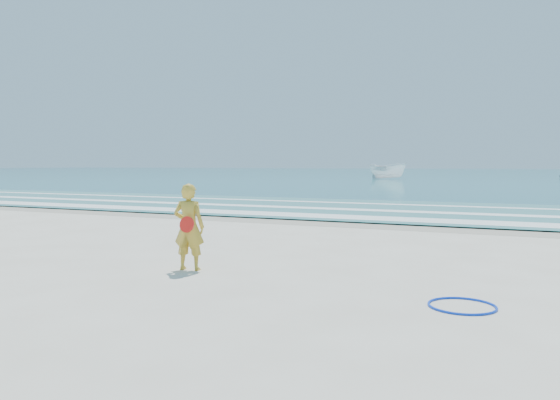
% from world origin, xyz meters
% --- Properties ---
extents(ground, '(400.00, 400.00, 0.00)m').
position_xyz_m(ground, '(0.00, 0.00, 0.00)').
color(ground, silver).
rests_on(ground, ground).
extents(wet_sand, '(400.00, 2.40, 0.00)m').
position_xyz_m(wet_sand, '(0.00, 9.00, 0.00)').
color(wet_sand, '#B2A893').
rests_on(wet_sand, ground).
extents(ocean, '(400.00, 190.00, 0.04)m').
position_xyz_m(ocean, '(0.00, 105.00, 0.02)').
color(ocean, '#19727F').
rests_on(ocean, ground).
extents(shallow, '(400.00, 10.00, 0.01)m').
position_xyz_m(shallow, '(0.00, 14.00, 0.04)').
color(shallow, '#59B7AD').
rests_on(shallow, ocean).
extents(foam_near, '(400.00, 1.40, 0.01)m').
position_xyz_m(foam_near, '(0.00, 10.30, 0.05)').
color(foam_near, white).
rests_on(foam_near, shallow).
extents(foam_mid, '(400.00, 0.90, 0.01)m').
position_xyz_m(foam_mid, '(0.00, 13.20, 0.05)').
color(foam_mid, white).
rests_on(foam_mid, shallow).
extents(foam_far, '(400.00, 0.60, 0.01)m').
position_xyz_m(foam_far, '(0.00, 16.50, 0.05)').
color(foam_far, white).
rests_on(foam_far, shallow).
extents(hoop, '(1.05, 1.05, 0.03)m').
position_xyz_m(hoop, '(4.80, 0.28, 0.02)').
color(hoop, '#0C38DB').
rests_on(hoop, ground).
extents(boat, '(5.27, 3.48, 1.91)m').
position_xyz_m(boat, '(-9.42, 55.25, 0.99)').
color(boat, white).
rests_on(boat, ocean).
extents(woman, '(0.59, 0.45, 1.46)m').
position_xyz_m(woman, '(0.34, 0.86, 0.73)').
color(woman, gold).
rests_on(woman, ground).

